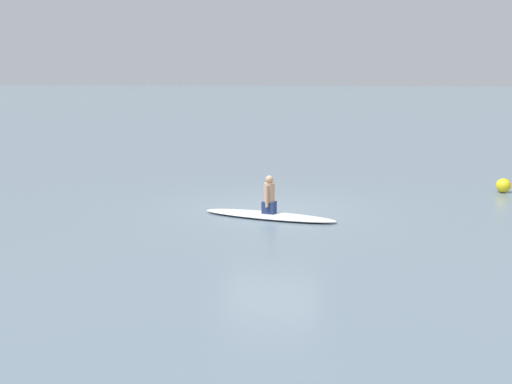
{
  "coord_description": "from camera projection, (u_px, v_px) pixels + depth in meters",
  "views": [
    {
      "loc": [
        -2.58,
        14.8,
        3.33
      ],
      "look_at": [
        0.24,
        0.74,
        0.59
      ],
      "focal_mm": 42.48,
      "sensor_mm": 36.0,
      "label": 1
    }
  ],
  "objects": [
    {
      "name": "buoy_marker",
      "position": [
        503.0,
        185.0,
        17.62
      ],
      "size": [
        0.42,
        0.42,
        0.42
      ],
      "primitive_type": "sphere",
      "color": "yellow",
      "rests_on": "ground"
    },
    {
      "name": "person_paddler",
      "position": [
        269.0,
        196.0,
        14.39
      ],
      "size": [
        0.34,
        0.4,
        0.91
      ],
      "rotation": [
        0.0,
        0.0,
        2.96
      ],
      "color": "navy",
      "rests_on": "surfboard"
    },
    {
      "name": "surfboard",
      "position": [
        269.0,
        215.0,
        14.48
      ],
      "size": [
        3.38,
        1.3,
        0.12
      ],
      "primitive_type": "ellipsoid",
      "rotation": [
        0.0,
        0.0,
        2.96
      ],
      "color": "white",
      "rests_on": "ground"
    },
    {
      "name": "ground_plane",
      "position": [
        271.0,
        210.0,
        15.38
      ],
      "size": [
        400.0,
        400.0,
        0.0
      ],
      "primitive_type": "plane",
      "color": "slate"
    }
  ]
}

